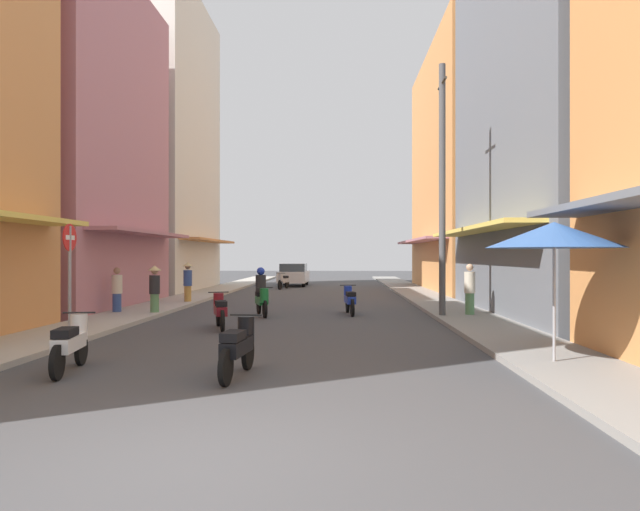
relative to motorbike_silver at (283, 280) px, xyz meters
The scene contains 21 objects.
ground_plane 9.51m from the motorbike_silver, 78.30° to the right, with size 99.47×99.47×0.00m, color #424244.
sidewalk_left 9.91m from the motorbike_silver, 110.08° to the right, with size 2.01×53.22×0.12m, color #ADA89E.
sidewalk_right 11.80m from the motorbike_silver, 52.06° to the right, with size 2.01×53.22×0.12m, color gray.
building_left_mid 15.46m from the motorbike_silver, 120.97° to the right, with size 7.05×8.98×12.38m.
building_left_far 10.79m from the motorbike_silver, 165.21° to the right, with size 7.05×9.87×16.24m.
building_right_mid 19.44m from the motorbike_silver, 52.24° to the right, with size 7.05×11.26×13.72m.
building_right_far 12.91m from the motorbike_silver, ahead, with size 7.05×13.68×13.38m.
motorbike_silver is the anchor object (origin of this frame).
motorbike_green 14.87m from the motorbike_silver, 86.96° to the right, with size 0.72×1.75×1.58m.
motorbike_blue 14.70m from the motorbike_silver, 75.59° to the right, with size 0.55×1.81×0.96m.
motorbike_black 24.05m from the motorbike_silver, 85.97° to the right, with size 0.55×1.81×0.96m.
motorbike_maroon 18.04m from the motorbike_silver, 89.64° to the right, with size 0.72×1.75×0.96m.
motorbike_white 23.74m from the motorbike_silver, 92.89° to the right, with size 0.57×1.80×0.96m.
parked_car 3.56m from the motorbike_silver, 84.62° to the left, with size 1.84×4.13×1.45m.
pedestrian_crossing 10.96m from the motorbike_silver, 104.76° to the right, with size 0.44×0.44×1.70m.
pedestrian_far 15.35m from the motorbike_silver, 105.03° to the right, with size 0.34×0.34×1.57m.
pedestrian_foreground 15.15m from the motorbike_silver, 100.28° to the right, with size 0.44×0.44×1.64m.
pedestrian_midway 16.97m from the motorbike_silver, 64.17° to the right, with size 0.34×0.34×1.70m.
vendor_umbrella 24.23m from the motorbike_silver, 73.04° to the right, with size 2.32×2.32×2.54m.
utility_pole 17.17m from the motorbike_silver, 67.26° to the right, with size 0.20×1.20×7.89m.
street_sign_no_entry 21.18m from the motorbike_silver, 96.91° to the right, with size 0.07×0.60×2.65m.
Camera 1 is at (1.40, -5.11, 1.95)m, focal length 31.60 mm.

